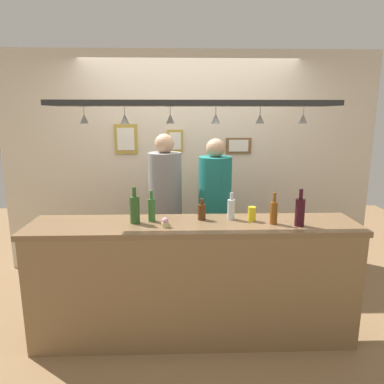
% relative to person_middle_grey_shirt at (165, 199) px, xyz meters
% --- Properties ---
extents(ground_plane, '(8.00, 8.00, 0.00)m').
position_rel_person_middle_grey_shirt_xyz_m(ground_plane, '(0.27, -0.44, -1.02)').
color(ground_plane, olive).
extents(back_wall, '(4.40, 0.06, 2.60)m').
position_rel_person_middle_grey_shirt_xyz_m(back_wall, '(0.27, 0.66, 0.28)').
color(back_wall, beige).
rests_on(back_wall, ground_plane).
extents(bar_counter, '(2.70, 0.55, 1.01)m').
position_rel_person_middle_grey_shirt_xyz_m(bar_counter, '(0.27, -0.95, -0.34)').
color(bar_counter, brown).
rests_on(bar_counter, ground_plane).
extents(overhead_glass_rack, '(2.20, 0.36, 0.04)m').
position_rel_person_middle_grey_shirt_xyz_m(overhead_glass_rack, '(0.27, -0.74, 0.94)').
color(overhead_glass_rack, black).
extents(hanging_wineglass_far_left, '(0.07, 0.07, 0.13)m').
position_rel_person_middle_grey_shirt_xyz_m(hanging_wineglass_far_left, '(-0.60, -0.69, 0.83)').
color(hanging_wineglass_far_left, silver).
rests_on(hanging_wineglass_far_left, overhead_glass_rack).
extents(hanging_wineglass_left, '(0.07, 0.07, 0.13)m').
position_rel_person_middle_grey_shirt_xyz_m(hanging_wineglass_left, '(-0.26, -0.79, 0.83)').
color(hanging_wineglass_left, silver).
rests_on(hanging_wineglass_left, overhead_glass_rack).
extents(hanging_wineglass_center_left, '(0.07, 0.07, 0.13)m').
position_rel_person_middle_grey_shirt_xyz_m(hanging_wineglass_center_left, '(0.08, -0.73, 0.83)').
color(hanging_wineglass_center_left, silver).
rests_on(hanging_wineglass_center_left, overhead_glass_rack).
extents(hanging_wineglass_center, '(0.07, 0.07, 0.13)m').
position_rel_person_middle_grey_shirt_xyz_m(hanging_wineglass_center, '(0.43, -0.81, 0.83)').
color(hanging_wineglass_center, silver).
rests_on(hanging_wineglass_center, overhead_glass_rack).
extents(hanging_wineglass_center_right, '(0.07, 0.07, 0.13)m').
position_rel_person_middle_grey_shirt_xyz_m(hanging_wineglass_center_right, '(0.78, -0.76, 0.83)').
color(hanging_wineglass_center_right, silver).
rests_on(hanging_wineglass_center_right, overhead_glass_rack).
extents(hanging_wineglass_right, '(0.07, 0.07, 0.13)m').
position_rel_person_middle_grey_shirt_xyz_m(hanging_wineglass_right, '(1.13, -0.74, 0.83)').
color(hanging_wineglass_right, silver).
rests_on(hanging_wineglass_right, overhead_glass_rack).
extents(person_middle_grey_shirt, '(0.34, 0.34, 1.69)m').
position_rel_person_middle_grey_shirt_xyz_m(person_middle_grey_shirt, '(0.00, 0.00, 0.00)').
color(person_middle_grey_shirt, '#2D334C').
rests_on(person_middle_grey_shirt, ground_plane).
extents(person_right_teal_shirt, '(0.34, 0.34, 1.64)m').
position_rel_person_middle_grey_shirt_xyz_m(person_right_teal_shirt, '(0.51, 0.00, -0.03)').
color(person_right_teal_shirt, '#2D334C').
rests_on(person_right_teal_shirt, ground_plane).
extents(bottle_wine_dark_red, '(0.08, 0.08, 0.30)m').
position_rel_person_middle_grey_shirt_xyz_m(bottle_wine_dark_red, '(1.10, -0.89, 0.11)').
color(bottle_wine_dark_red, '#380F19').
rests_on(bottle_wine_dark_red, bar_counter).
extents(bottle_beer_brown_stubby, '(0.07, 0.07, 0.18)m').
position_rel_person_middle_grey_shirt_xyz_m(bottle_beer_brown_stubby, '(0.34, -0.69, 0.06)').
color(bottle_beer_brown_stubby, '#512D14').
rests_on(bottle_beer_brown_stubby, bar_counter).
extents(bottle_soda_clear, '(0.06, 0.06, 0.23)m').
position_rel_person_middle_grey_shirt_xyz_m(bottle_soda_clear, '(0.58, -0.69, 0.08)').
color(bottle_soda_clear, silver).
rests_on(bottle_soda_clear, bar_counter).
extents(bottle_beer_amber_tall, '(0.06, 0.06, 0.26)m').
position_rel_person_middle_grey_shirt_xyz_m(bottle_beer_amber_tall, '(0.91, -0.83, 0.09)').
color(bottle_beer_amber_tall, brown).
rests_on(bottle_beer_amber_tall, bar_counter).
extents(bottle_champagne_green, '(0.08, 0.08, 0.30)m').
position_rel_person_middle_grey_shirt_xyz_m(bottle_champagne_green, '(-0.21, -0.77, 0.11)').
color(bottle_champagne_green, '#2D5623').
rests_on(bottle_champagne_green, bar_counter).
extents(bottle_beer_green_import, '(0.06, 0.06, 0.26)m').
position_rel_person_middle_grey_shirt_xyz_m(bottle_beer_green_import, '(-0.08, -0.73, 0.09)').
color(bottle_beer_green_import, '#336B2D').
rests_on(bottle_beer_green_import, bar_counter).
extents(drink_can, '(0.07, 0.07, 0.12)m').
position_rel_person_middle_grey_shirt_xyz_m(drink_can, '(0.75, -0.75, 0.05)').
color(drink_can, yellow).
rests_on(drink_can, bar_counter).
extents(cupcake, '(0.06, 0.06, 0.08)m').
position_rel_person_middle_grey_shirt_xyz_m(cupcake, '(0.04, -0.89, 0.02)').
color(cupcake, beige).
rests_on(cupcake, bar_counter).
extents(picture_frame_caricature, '(0.26, 0.02, 0.34)m').
position_rel_person_middle_grey_shirt_xyz_m(picture_frame_caricature, '(-0.48, 0.61, 0.58)').
color(picture_frame_caricature, '#B29338').
rests_on(picture_frame_caricature, back_wall).
extents(picture_frame_crest, '(0.18, 0.02, 0.26)m').
position_rel_person_middle_grey_shirt_xyz_m(picture_frame_crest, '(0.10, 0.61, 0.55)').
color(picture_frame_crest, '#B29338').
rests_on(picture_frame_crest, back_wall).
extents(picture_frame_lower_pair, '(0.30, 0.02, 0.18)m').
position_rel_person_middle_grey_shirt_xyz_m(picture_frame_lower_pair, '(0.85, 0.61, 0.50)').
color(picture_frame_lower_pair, brown).
rests_on(picture_frame_lower_pair, back_wall).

